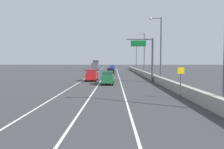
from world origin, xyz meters
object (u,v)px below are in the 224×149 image
speed_advisory_sign (181,80)px  lamp_post_right_second (160,45)px  lamp_post_right_near (223,24)px  lamp_post_right_third (143,51)px  car_red_0 (92,75)px  car_blue_2 (112,68)px  lamp_post_right_fourth (136,54)px  car_black_3 (111,71)px  overhead_sign_gantry (148,54)px  box_truck (95,66)px  car_green_1 (108,78)px

speed_advisory_sign → lamp_post_right_second: bearing=85.8°
lamp_post_right_near → lamp_post_right_third: size_ratio=1.00×
speed_advisory_sign → car_red_0: speed_advisory_sign is taller
car_blue_2 → lamp_post_right_fourth: bearing=-1.2°
car_blue_2 → car_black_3: 22.97m
lamp_post_right_second → overhead_sign_gantry: bearing=141.3°
lamp_post_right_fourth → car_red_0: lamp_post_right_fourth is taller
lamp_post_right_second → lamp_post_right_fourth: (0.20, 43.52, 0.00)m
overhead_sign_gantry → lamp_post_right_near: (1.73, -23.07, 1.45)m
car_black_3 → box_truck: size_ratio=0.47×
speed_advisory_sign → lamp_post_right_fourth: (1.40, 59.91, 4.41)m
car_blue_2 → lamp_post_right_near: bearing=-82.8°
car_blue_2 → lamp_post_right_second: bearing=-79.3°
car_blue_2 → car_black_3: bearing=-90.5°
lamp_post_right_second → car_blue_2: size_ratio=2.58×
lamp_post_right_second → box_truck: 50.83m
lamp_post_right_third → car_red_0: 22.74m
car_green_1 → car_red_0: bearing=117.8°
box_truck → car_green_1: bearing=-83.2°
car_red_0 → car_black_3: car_red_0 is taller
overhead_sign_gantry → lamp_post_right_third: (1.77, 20.45, 1.45)m
lamp_post_right_fourth → car_blue_2: size_ratio=2.58×
lamp_post_right_fourth → car_red_0: (-11.74, -40.59, -5.13)m
lamp_post_right_third → car_black_3: (-8.58, -1.02, -5.25)m
car_blue_2 → car_black_3: car_blue_2 is taller
speed_advisory_sign → car_green_1: speed_advisory_sign is taller
car_red_0 → box_truck: bearing=93.9°
speed_advisory_sign → lamp_post_right_third: bearing=88.0°
speed_advisory_sign → car_black_3: bearing=101.0°
car_black_3 → lamp_post_right_near: bearing=-78.6°
lamp_post_right_fourth → car_red_0: size_ratio=2.56×
lamp_post_right_second → car_green_1: 10.33m
lamp_post_right_third → car_green_1: lamp_post_right_third is taller
box_truck → speed_advisory_sign: bearing=-78.3°
lamp_post_right_second → car_black_3: size_ratio=2.66×
car_red_0 → box_truck: 45.66m
speed_advisory_sign → lamp_post_right_fourth: 60.09m
overhead_sign_gantry → car_red_0: (-9.90, 1.62, -3.68)m
car_black_3 → lamp_post_right_third: bearing=6.8°
speed_advisory_sign → car_green_1: (-7.28, 13.52, -0.73)m
speed_advisory_sign → car_blue_2: speed_advisory_sign is taller
lamp_post_right_second → speed_advisory_sign: bearing=-94.2°
lamp_post_right_second → car_red_0: 12.96m
lamp_post_right_second → car_red_0: bearing=165.7°
car_blue_2 → lamp_post_right_third: bearing=-69.1°
lamp_post_right_second → lamp_post_right_fourth: same height
speed_advisory_sign → box_truck: size_ratio=0.35×
lamp_post_right_second → car_blue_2: (-8.23, 43.70, -5.15)m
car_green_1 → car_blue_2: 46.57m
lamp_post_right_third → lamp_post_right_near: bearing=-90.1°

